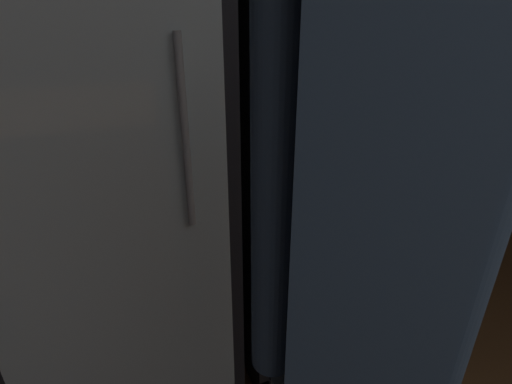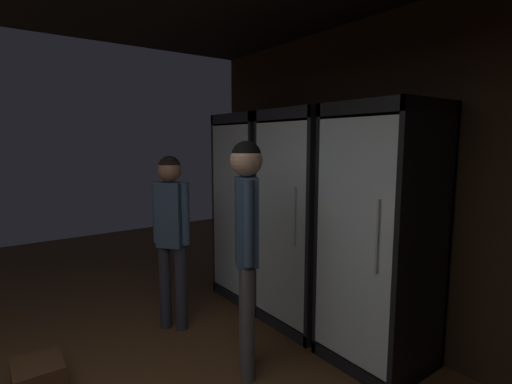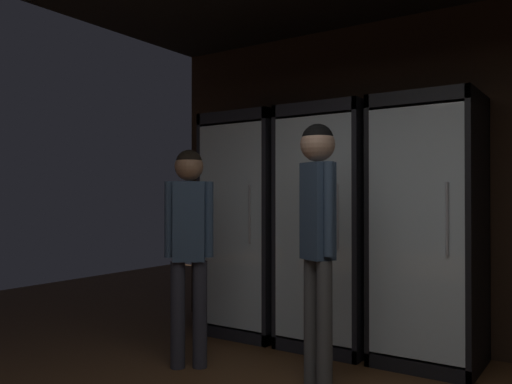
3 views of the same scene
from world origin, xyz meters
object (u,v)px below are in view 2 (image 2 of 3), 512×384
(cooler_left, at_px, (310,221))
(shopper_far, at_px, (171,224))
(cooler_far_left, at_px, (259,208))
(shopper_near, at_px, (247,229))
(cooler_center, at_px, (384,238))
(wine_crate_floor, at_px, (38,375))

(cooler_left, relative_size, shopper_far, 1.26)
(cooler_far_left, height_order, shopper_near, cooler_far_left)
(cooler_far_left, height_order, cooler_left, same)
(cooler_center, bearing_deg, cooler_left, -179.84)
(cooler_left, relative_size, wine_crate_floor, 5.63)
(cooler_far_left, distance_m, shopper_far, 1.15)
(wine_crate_floor, bearing_deg, cooler_left, 80.59)
(cooler_left, xyz_separation_m, cooler_center, (0.82, 0.00, 0.01))
(cooler_left, height_order, shopper_far, cooler_left)
(cooler_left, bearing_deg, wine_crate_floor, -99.41)
(cooler_far_left, bearing_deg, wine_crate_floor, -79.15)
(cooler_center, relative_size, shopper_near, 1.16)
(cooler_left, bearing_deg, cooler_far_left, 179.86)
(cooler_left, bearing_deg, cooler_center, 0.16)
(cooler_center, bearing_deg, shopper_near, -114.65)
(cooler_far_left, relative_size, wine_crate_floor, 5.63)
(cooler_left, xyz_separation_m, shopper_near, (0.36, -0.99, 0.13))
(cooler_center, height_order, shopper_far, cooler_center)
(cooler_left, bearing_deg, shopper_far, -119.09)
(shopper_far, bearing_deg, cooler_left, 60.91)
(cooler_far_left, relative_size, cooler_left, 1.00)
(shopper_near, distance_m, shopper_far, 1.01)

